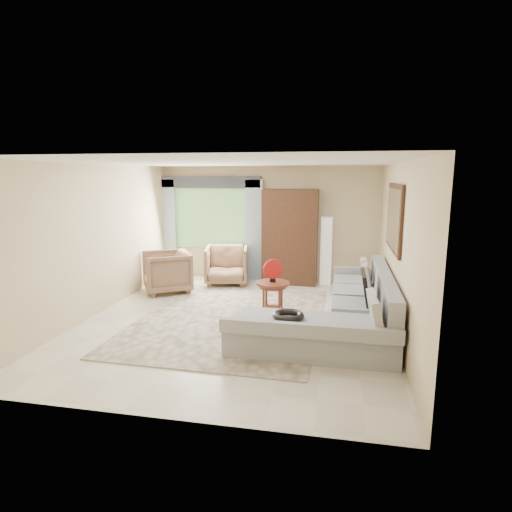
% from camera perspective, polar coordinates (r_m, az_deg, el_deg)
% --- Properties ---
extents(ground, '(6.00, 6.00, 0.00)m').
position_cam_1_polar(ground, '(7.27, -2.50, -8.60)').
color(ground, silver).
rests_on(ground, ground).
extents(area_rug, '(3.07, 4.05, 0.02)m').
position_cam_1_polar(area_rug, '(7.34, -3.46, -8.33)').
color(area_rug, beige).
rests_on(area_rug, ground).
extents(sectional_sofa, '(2.30, 3.46, 0.90)m').
position_cam_1_polar(sectional_sofa, '(6.82, 11.96, -7.64)').
color(sectional_sofa, '#9C9FA4').
rests_on(sectional_sofa, ground).
extents(tv_screen, '(0.14, 0.74, 0.48)m').
position_cam_1_polar(tv_screen, '(6.74, 14.37, -4.08)').
color(tv_screen, black).
rests_on(tv_screen, sectional_sofa).
extents(garden_hose, '(0.43, 0.43, 0.09)m').
position_cam_1_polar(garden_hose, '(5.83, 4.35, -7.93)').
color(garden_hose, black).
rests_on(garden_hose, sectional_sofa).
extents(coffee_table, '(0.59, 0.59, 0.59)m').
position_cam_1_polar(coffee_table, '(7.47, 2.23, -5.57)').
color(coffee_table, '#4D1E14').
rests_on(coffee_table, ground).
extents(red_disc, '(0.32, 0.16, 0.34)m').
position_cam_1_polar(red_disc, '(7.35, 2.26, -1.76)').
color(red_disc, '#AD1511').
rests_on(red_disc, coffee_table).
extents(armchair_left, '(1.27, 1.26, 0.85)m').
position_cam_1_polar(armchair_left, '(9.07, -11.81, -2.08)').
color(armchair_left, '#8E664D').
rests_on(armchair_left, ground).
extents(armchair_right, '(1.08, 1.10, 0.85)m').
position_cam_1_polar(armchair_right, '(9.55, -3.95, -1.24)').
color(armchair_right, '#8B644B').
rests_on(armchair_right, ground).
extents(potted_plant, '(0.66, 0.62, 0.58)m').
position_cam_1_polar(potted_plant, '(10.21, -11.38, -1.41)').
color(potted_plant, '#999999').
rests_on(potted_plant, ground).
extents(armoire, '(1.20, 0.55, 2.10)m').
position_cam_1_polar(armoire, '(9.54, 4.56, 2.56)').
color(armoire, black).
rests_on(armoire, ground).
extents(floor_lamp, '(0.24, 0.24, 1.50)m').
position_cam_1_polar(floor_lamp, '(9.59, 9.33, 0.67)').
color(floor_lamp, silver).
rests_on(floor_lamp, ground).
extents(window, '(1.80, 0.04, 1.40)m').
position_cam_1_polar(window, '(10.13, -6.01, 5.01)').
color(window, '#669E59').
rests_on(window, wall_back).
extents(curtain_left, '(0.40, 0.08, 2.30)m').
position_cam_1_polar(curtain_left, '(10.43, -11.66, 3.63)').
color(curtain_left, '#9EB7CC').
rests_on(curtain_left, ground).
extents(curtain_right, '(0.40, 0.08, 2.30)m').
position_cam_1_polar(curtain_right, '(9.81, -0.26, 3.41)').
color(curtain_right, '#9EB7CC').
rests_on(curtain_right, ground).
extents(valance, '(2.40, 0.12, 0.26)m').
position_cam_1_polar(valance, '(10.02, -6.23, 9.81)').
color(valance, '#1E232D').
rests_on(valance, wall_back).
extents(wall_mirror, '(0.05, 1.70, 1.05)m').
position_cam_1_polar(wall_mirror, '(7.08, 17.91, 4.91)').
color(wall_mirror, black).
rests_on(wall_mirror, wall_right).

